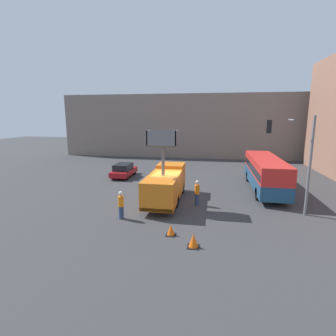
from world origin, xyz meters
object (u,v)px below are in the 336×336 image
traffic_light_pole (296,150)px  traffic_cone_near_truck (171,230)px  city_bus (265,171)px  utility_truck (166,183)px  parked_car_curbside (124,170)px  road_worker_directing (197,193)px  traffic_cone_mid_road (193,241)px  road_worker_near_truck (121,205)px

traffic_light_pole → traffic_cone_near_truck: traffic_light_pole is taller
city_bus → traffic_cone_near_truck: bearing=129.4°
utility_truck → parked_car_curbside: (-6.25, 7.71, -0.76)m
road_worker_directing → traffic_cone_mid_road: road_worker_directing is taller
utility_truck → traffic_cone_near_truck: (1.37, -5.94, -1.21)m
traffic_cone_mid_road → city_bus: bearing=65.0°
utility_truck → traffic_cone_near_truck: size_ratio=11.34×
road_worker_near_truck → traffic_cone_mid_road: road_worker_near_truck is taller
traffic_cone_near_truck → parked_car_curbside: (-7.62, 13.65, 0.45)m
road_worker_near_truck → parked_car_curbside: bearing=32.1°
road_worker_directing → parked_car_curbside: (-8.75, 8.19, -0.22)m
utility_truck → city_bus: 9.65m
road_worker_directing → traffic_cone_mid_road: 6.67m
parked_car_curbside → city_bus: bearing=-11.1°
city_bus → traffic_cone_mid_road: (-5.59, -11.96, -1.43)m
traffic_cone_near_truck → traffic_cone_mid_road: size_ratio=0.89×
traffic_light_pole → traffic_cone_near_truck: 10.02m
utility_truck → traffic_cone_near_truck: 6.21m
traffic_cone_mid_road → utility_truck: bearing=111.2°
traffic_cone_mid_road → road_worker_near_truck: bearing=148.9°
city_bus → traffic_light_pole: 6.59m
city_bus → traffic_cone_near_truck: (-6.97, -10.78, -1.47)m
city_bus → road_worker_directing: 7.95m
road_worker_directing → traffic_cone_near_truck: road_worker_directing is taller
road_worker_directing → parked_car_curbside: bearing=-72.7°
traffic_light_pole → road_worker_near_truck: (-11.36, -2.97, -3.53)m
city_bus → parked_car_curbside: (-14.59, 2.86, -1.01)m
utility_truck → traffic_cone_near_truck: bearing=-77.0°
traffic_light_pole → road_worker_near_truck: 12.26m
utility_truck → traffic_light_pole: 9.62m
city_bus → parked_car_curbside: size_ratio=2.38×
city_bus → parked_car_curbside: city_bus is taller
traffic_cone_near_truck → traffic_cone_mid_road: 1.82m
city_bus → traffic_cone_near_truck: 12.92m
utility_truck → parked_car_curbside: bearing=129.0°
parked_car_curbside → road_worker_near_truck: bearing=-71.4°
parked_car_curbside → utility_truck: bearing=-51.0°
road_worker_directing → parked_car_curbside: road_worker_directing is taller
road_worker_near_truck → traffic_cone_mid_road: bearing=-107.7°
road_worker_directing → traffic_cone_mid_road: (0.25, -6.63, -0.64)m
utility_truck → road_worker_directing: size_ratio=3.78×
city_bus → road_worker_directing: bearing=114.6°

